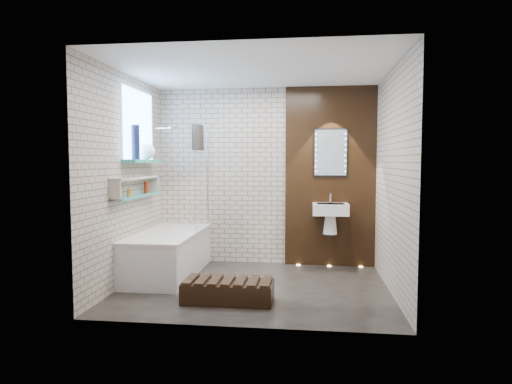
# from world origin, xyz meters

# --- Properties ---
(ground) EXTENTS (3.20, 3.20, 0.00)m
(ground) POSITION_xyz_m (0.00, 0.00, 0.00)
(ground) COLOR black
(ground) RESTS_ON ground
(room_shell) EXTENTS (3.24, 3.20, 2.60)m
(room_shell) POSITION_xyz_m (0.00, 0.00, 1.30)
(room_shell) COLOR #BAA494
(room_shell) RESTS_ON ground
(walnut_panel) EXTENTS (1.30, 0.06, 2.60)m
(walnut_panel) POSITION_xyz_m (0.95, 1.27, 1.30)
(walnut_panel) COLOR black
(walnut_panel) RESTS_ON ground
(clerestory_window) EXTENTS (0.18, 1.00, 0.94)m
(clerestory_window) POSITION_xyz_m (-1.57, 0.35, 1.90)
(clerestory_window) COLOR #7FADE0
(clerestory_window) RESTS_ON room_shell
(display_niche) EXTENTS (0.14, 1.30, 0.26)m
(display_niche) POSITION_xyz_m (-1.53, 0.15, 1.20)
(display_niche) COLOR teal
(display_niche) RESTS_ON room_shell
(bathtub) EXTENTS (0.79, 1.74, 0.70)m
(bathtub) POSITION_xyz_m (-1.22, 0.45, 0.29)
(bathtub) COLOR white
(bathtub) RESTS_ON ground
(bath_screen) EXTENTS (0.01, 0.78, 1.40)m
(bath_screen) POSITION_xyz_m (-0.87, 0.89, 1.28)
(bath_screen) COLOR white
(bath_screen) RESTS_ON bathtub
(towel) EXTENTS (0.10, 0.26, 0.35)m
(towel) POSITION_xyz_m (-0.87, 0.71, 1.85)
(towel) COLOR black
(towel) RESTS_ON bath_screen
(shower_head) EXTENTS (0.18, 0.18, 0.02)m
(shower_head) POSITION_xyz_m (-1.30, 0.95, 2.00)
(shower_head) COLOR silver
(shower_head) RESTS_ON room_shell
(washbasin) EXTENTS (0.50, 0.36, 0.58)m
(washbasin) POSITION_xyz_m (0.95, 1.07, 0.79)
(washbasin) COLOR white
(washbasin) RESTS_ON walnut_panel
(led_mirror) EXTENTS (0.50, 0.02, 0.70)m
(led_mirror) POSITION_xyz_m (0.95, 1.23, 1.65)
(led_mirror) COLOR black
(led_mirror) RESTS_ON walnut_panel
(walnut_step) EXTENTS (0.98, 0.44, 0.22)m
(walnut_step) POSITION_xyz_m (-0.22, -0.57, 0.11)
(walnut_step) COLOR black
(walnut_step) RESTS_ON ground
(niche_bottles) EXTENTS (0.06, 0.64, 0.16)m
(niche_bottles) POSITION_xyz_m (-1.53, 0.36, 1.17)
(niche_bottles) COLOR #B0621B
(niche_bottles) RESTS_ON display_niche
(sill_vases) EXTENTS (0.21, 0.54, 0.43)m
(sill_vases) POSITION_xyz_m (-1.50, 0.33, 1.69)
(sill_vases) COLOR white
(sill_vases) RESTS_ON clerestory_window
(floor_uplights) EXTENTS (0.96, 0.06, 0.01)m
(floor_uplights) POSITION_xyz_m (0.95, 1.20, 0.01)
(floor_uplights) COLOR #FFD899
(floor_uplights) RESTS_ON ground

